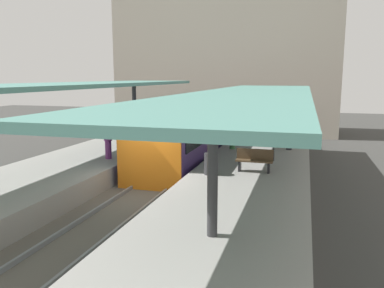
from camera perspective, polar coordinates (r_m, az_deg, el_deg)
ground_plane at (r=15.08m, az=-7.04°, el=-8.01°), size 80.00×80.00×0.00m
platform_left at (r=16.76m, az=-19.16°, el=-4.89°), size 4.40×28.00×1.00m
platform_right at (r=13.93m, az=7.58°, el=-7.37°), size 4.40×28.00×1.00m
track_ballast at (r=15.05m, az=-7.05°, el=-7.65°), size 3.20×28.00×0.20m
rail_near_side at (r=15.28m, az=-9.56°, el=-6.76°), size 0.08×28.00×0.14m
rail_far_side at (r=14.74m, az=-4.47°, el=-7.28°), size 0.08×28.00×0.14m
commuter_train at (r=19.92m, az=-0.71°, el=1.54°), size 2.78×10.36×3.10m
canopy_left at (r=17.41m, az=-17.18°, el=8.05°), size 4.18×21.00×3.31m
canopy_right at (r=14.71m, az=8.70°, el=7.04°), size 4.18×21.00×3.03m
platform_bench at (r=15.12m, az=9.08°, el=-2.26°), size 1.40×0.41×0.86m
platform_sign at (r=17.01m, az=11.92°, el=2.95°), size 0.90×0.08×2.21m
litter_bin at (r=14.53m, az=2.64°, el=-2.90°), size 0.44×0.44×0.80m
passenger_near_bench at (r=19.65m, az=5.93°, el=1.71°), size 0.36×0.36×1.63m
passenger_mid_platform at (r=17.58m, az=-12.13°, el=0.60°), size 0.36×0.36×1.64m
passenger_far_end at (r=19.92m, az=14.01°, el=1.72°), size 0.36×0.36×1.71m
station_building_backdrop at (r=33.83m, az=5.05°, el=11.31°), size 18.00×6.00×11.00m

